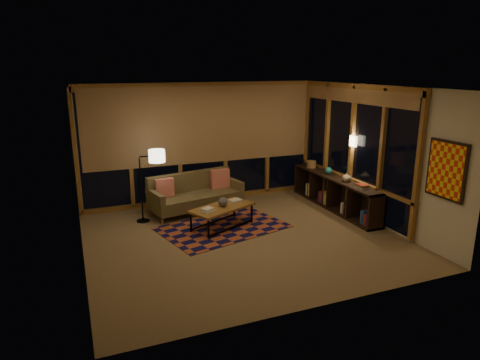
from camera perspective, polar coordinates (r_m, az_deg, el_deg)
name	(u,v)px	position (r m, az deg, el deg)	size (l,w,h in m)	color
floor	(243,238)	(7.89, 0.45, -7.73)	(5.50, 5.00, 0.01)	#9A7F52
ceiling	(244,87)	(7.28, 0.49, 12.26)	(5.50, 5.00, 0.01)	silver
walls	(243,166)	(7.47, 0.47, 1.87)	(5.51, 5.01, 2.70)	beige
window_wall_back	(203,143)	(9.72, -5.00, 4.88)	(5.30, 0.16, 2.60)	#936036
window_wall_right	(351,149)	(9.29, 14.53, 3.99)	(0.16, 3.70, 2.60)	#936036
wall_art	(446,170)	(7.51, 25.79, 1.19)	(0.06, 0.74, 0.94)	red
wall_sconce	(353,141)	(9.10, 14.86, 5.03)	(0.12, 0.18, 0.22)	#FFF4CF
sofa	(196,194)	(9.20, -5.86, -1.81)	(1.96, 0.79, 0.80)	brown
pillow_left	(165,188)	(8.99, -10.01, -1.10)	(0.38, 0.13, 0.38)	red
pillow_right	(220,179)	(9.55, -2.67, 0.19)	(0.42, 0.14, 0.42)	red
area_rug	(223,227)	(8.37, -2.31, -6.32)	(2.32, 1.55, 0.01)	#A24A28
coffee_table	(222,217)	(8.32, -2.39, -4.95)	(1.27, 0.58, 0.42)	#936036
book_stack_a	(207,210)	(7.98, -4.36, -3.95)	(0.27, 0.21, 0.08)	beige
book_stack_b	(235,201)	(8.53, -0.64, -2.76)	(0.21, 0.17, 0.04)	beige
ceramic_pot	(223,202)	(8.23, -2.30, -2.94)	(0.18, 0.18, 0.18)	black
floor_lamp	(141,186)	(8.69, -13.05, -0.84)	(0.49, 0.32, 1.46)	black
bookshelf	(334,193)	(9.58, 12.48, -1.67)	(0.40, 2.86, 0.72)	black
basket	(311,164)	(10.25, 9.50, 2.10)	(0.21, 0.21, 0.16)	#8E6343
teal_bowl	(328,171)	(9.69, 11.72, 1.23)	(0.16, 0.16, 0.16)	#1D8077
vase	(347,177)	(9.14, 14.05, 0.39)	(0.19, 0.19, 0.19)	tan
shelf_book_stack	(362,186)	(8.76, 15.97, -0.78)	(0.17, 0.25, 0.07)	beige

